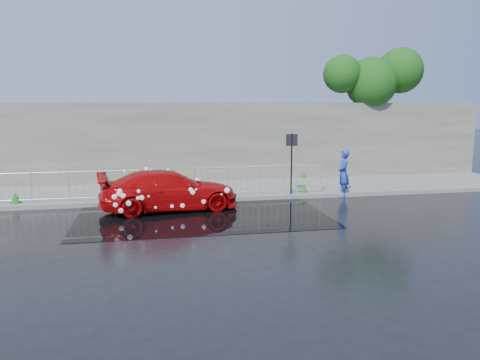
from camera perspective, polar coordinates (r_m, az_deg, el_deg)
name	(u,v)px	position (r m, az deg, el deg)	size (l,w,h in m)	color
ground	(189,223)	(14.44, -6.18, -5.28)	(90.00, 90.00, 0.00)	black
pavement	(179,191)	(19.29, -7.50, -1.35)	(30.00, 4.00, 0.15)	gray
curb	(182,201)	(17.33, -7.07, -2.55)	(30.00, 0.25, 0.16)	gray
retaining_wall	(174,142)	(21.23, -8.00, 4.59)	(30.00, 0.60, 3.50)	#545247
puddle	(202,215)	(15.45, -4.66, -4.26)	(8.00, 5.00, 0.01)	black
sign_post	(292,154)	(17.95, 6.31, 3.20)	(0.45, 0.06, 2.50)	black
tree	(376,78)	(24.00, 16.22, 11.86)	(5.02, 2.47, 6.31)	#332114
railing_left	(68,185)	(17.74, -20.19, -0.63)	(5.05, 0.05, 1.10)	silver
railing_right	(259,179)	(18.01, 2.37, 0.09)	(5.05, 0.05, 1.10)	silver
weeds	(168,187)	(18.74, -8.79, -0.89)	(12.17, 3.93, 0.41)	#184211
water_spray	(154,187)	(16.77, -10.44, -0.84)	(3.57, 5.56, 1.05)	white
red_car	(169,190)	(16.21, -8.64, -1.24)	(1.92, 4.71, 1.37)	#AF0708
person	(343,173)	(18.70, 12.50, 0.80)	(0.67, 0.44, 1.85)	#243EB6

